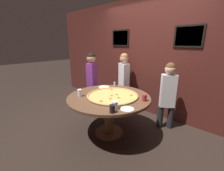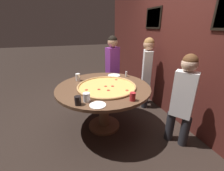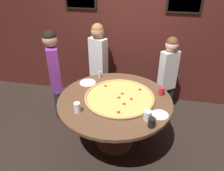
# 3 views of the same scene
# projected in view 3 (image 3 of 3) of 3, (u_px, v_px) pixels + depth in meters

# --- Properties ---
(ground_plane) EXTENTS (24.00, 24.00, 0.00)m
(ground_plane) POSITION_uv_depth(u_px,v_px,m) (115.00, 142.00, 3.12)
(ground_plane) COLOR black
(back_wall) EXTENTS (6.40, 0.08, 2.60)m
(back_wall) POSITION_uv_depth(u_px,v_px,m) (130.00, 26.00, 3.58)
(back_wall) COLOR #4C1E19
(back_wall) RESTS_ON ground_plane
(dining_table) EXTENTS (1.44, 1.44, 0.74)m
(dining_table) POSITION_uv_depth(u_px,v_px,m) (115.00, 109.00, 2.82)
(dining_table) COLOR brown
(dining_table) RESTS_ON ground_plane
(giant_pizza) EXTENTS (0.89, 0.89, 0.03)m
(giant_pizza) POSITION_uv_depth(u_px,v_px,m) (120.00, 97.00, 2.76)
(giant_pizza) COLOR #EAB75B
(giant_pizza) RESTS_ON dining_table
(drink_cup_far_left) EXTENTS (0.08, 0.08, 0.11)m
(drink_cup_far_left) POSITION_uv_depth(u_px,v_px,m) (152.00, 123.00, 2.28)
(drink_cup_far_left) COLOR black
(drink_cup_far_left) RESTS_ON dining_table
(drink_cup_far_right) EXTENTS (0.09, 0.09, 0.11)m
(drink_cup_far_right) POSITION_uv_depth(u_px,v_px,m) (148.00, 115.00, 2.37)
(drink_cup_far_right) COLOR white
(drink_cup_far_right) RESTS_ON dining_table
(drink_cup_near_right) EXTENTS (0.08, 0.08, 0.12)m
(drink_cup_near_right) POSITION_uv_depth(u_px,v_px,m) (77.00, 107.00, 2.49)
(drink_cup_near_right) COLOR white
(drink_cup_near_right) RESTS_ON dining_table
(drink_cup_by_shaker) EXTENTS (0.07, 0.07, 0.11)m
(drink_cup_by_shaker) POSITION_uv_depth(u_px,v_px,m) (162.00, 91.00, 2.81)
(drink_cup_by_shaker) COLOR #B22328
(drink_cup_by_shaker) RESTS_ON dining_table
(white_plate_left_side) EXTENTS (0.23, 0.23, 0.01)m
(white_plate_left_side) POSITION_uv_depth(u_px,v_px,m) (88.00, 83.00, 3.10)
(white_plate_left_side) COLOR white
(white_plate_left_side) RESTS_ON dining_table
(white_plate_beside_cup) EXTENTS (0.20, 0.20, 0.01)m
(white_plate_beside_cup) POSITION_uv_depth(u_px,v_px,m) (160.00, 115.00, 2.47)
(white_plate_beside_cup) COLOR white
(white_plate_beside_cup) RESTS_ON dining_table
(condiment_shaker) EXTENTS (0.04, 0.04, 0.10)m
(condiment_shaker) POSITION_uv_depth(u_px,v_px,m) (100.00, 75.00, 3.22)
(condiment_shaker) COLOR silver
(condiment_shaker) RESTS_ON dining_table
(diner_far_left) EXTENTS (0.37, 0.26, 1.41)m
(diner_far_left) POSITION_uv_depth(u_px,v_px,m) (98.00, 60.00, 3.67)
(diner_far_left) COLOR #232328
(diner_far_left) RESTS_ON ground_plane
(diner_side_right) EXTENTS (0.27, 0.37, 1.42)m
(diner_side_right) POSITION_uv_depth(u_px,v_px,m) (54.00, 70.00, 3.30)
(diner_side_right) COLOR #232328
(diner_side_right) RESTS_ON ground_plane
(diner_side_left) EXTENTS (0.33, 0.29, 1.30)m
(diner_side_left) POSITION_uv_depth(u_px,v_px,m) (168.00, 72.00, 3.40)
(diner_side_left) COLOR #232328
(diner_side_left) RESTS_ON ground_plane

